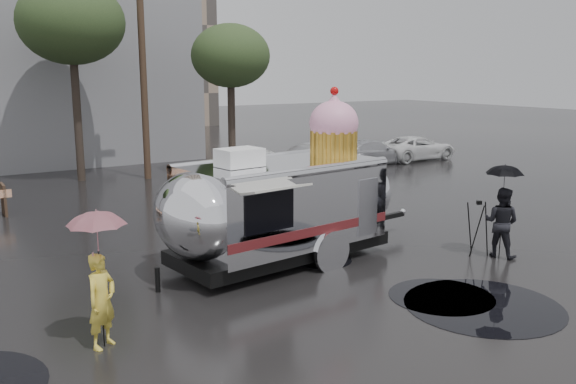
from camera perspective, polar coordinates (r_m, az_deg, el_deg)
ground at (r=13.03m, az=-2.70°, el=-8.90°), size 120.00×120.00×0.00m
puddles at (r=12.35m, az=4.42°, el=-10.07°), size 13.85×10.40×0.01m
utility_pole at (r=26.08m, az=-13.42°, el=11.30°), size 1.60×0.28×9.00m
tree_mid at (r=26.41m, az=-19.63°, el=14.70°), size 4.20×4.20×8.03m
tree_right at (r=26.53m, az=-5.41°, el=12.49°), size 3.36×3.36×6.42m
parked_cars at (r=29.04m, az=5.92°, el=3.80°), size 13.20×1.90×1.50m
airstream_trailer at (r=14.37m, az=-0.36°, el=-0.85°), size 7.75×3.52×4.19m
person_left at (r=10.56m, az=-17.04°, el=-9.71°), size 0.69×0.64×1.60m
umbrella_pink at (r=10.22m, az=-17.41°, el=-3.71°), size 1.16×1.16×2.34m
person_right at (r=15.73m, az=19.34°, el=-2.69°), size 0.73×0.94×1.73m
umbrella_black at (r=15.52m, az=19.59°, el=1.12°), size 1.11×1.11×2.31m
tripod at (r=15.73m, az=17.34°, el=-2.84°), size 0.57×0.53×1.38m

